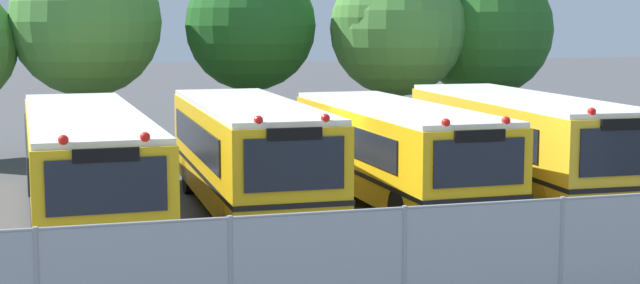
% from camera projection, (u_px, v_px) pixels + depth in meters
% --- Properties ---
extents(ground_plane, '(160.00, 160.00, 0.00)m').
position_uv_depth(ground_plane, '(321.00, 208.00, 22.82)').
color(ground_plane, '#424244').
extents(school_bus_0, '(2.85, 11.50, 2.58)m').
position_uv_depth(school_bus_0, '(86.00, 160.00, 21.37)').
color(school_bus_0, yellow).
rests_on(school_bus_0, ground_plane).
extents(school_bus_1, '(2.51, 9.26, 2.72)m').
position_uv_depth(school_bus_1, '(249.00, 152.00, 22.22)').
color(school_bus_1, yellow).
rests_on(school_bus_1, ground_plane).
extents(school_bus_2, '(2.61, 9.37, 2.58)m').
position_uv_depth(school_bus_2, '(395.00, 150.00, 23.04)').
color(school_bus_2, yellow).
rests_on(school_bus_2, ground_plane).
extents(school_bus_3, '(2.78, 9.78, 2.70)m').
position_uv_depth(school_bus_3, '(521.00, 141.00, 24.25)').
color(school_bus_3, yellow).
rests_on(school_bus_3, ground_plane).
extents(tree_1, '(4.94, 4.94, 6.92)m').
position_uv_depth(tree_1, '(85.00, 22.00, 31.05)').
color(tree_1, '#4C3823').
rests_on(tree_1, ground_plane).
extents(tree_2, '(4.47, 4.47, 6.55)m').
position_uv_depth(tree_2, '(252.00, 26.00, 32.33)').
color(tree_2, '#4C3823').
rests_on(tree_2, ground_plane).
extents(tree_3, '(4.68, 4.68, 6.55)m').
position_uv_depth(tree_3, '(393.00, 26.00, 32.43)').
color(tree_3, '#4C3823').
rests_on(tree_3, ground_plane).
extents(tree_4, '(4.88, 4.88, 6.59)m').
position_uv_depth(tree_4, '(487.00, 31.00, 34.11)').
color(tree_4, '#4C3823').
rests_on(tree_4, ground_plane).
extents(chainlink_fence, '(16.70, 0.07, 2.02)m').
position_uv_depth(chainlink_fence, '(484.00, 270.00, 13.12)').
color(chainlink_fence, '#9EA0A3').
rests_on(chainlink_fence, ground_plane).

